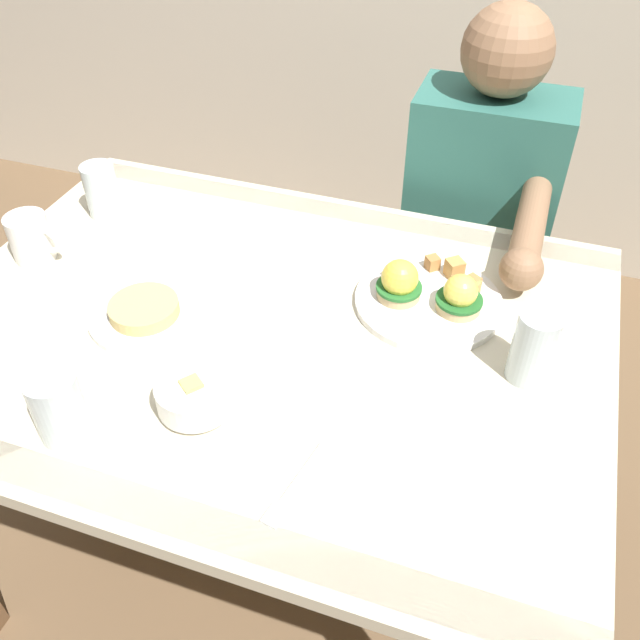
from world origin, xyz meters
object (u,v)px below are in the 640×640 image
(eggs_benedict_plate, at_px, (428,295))
(water_glass_near, at_px, (102,194))
(coffee_mug, at_px, (31,237))
(fork, at_px, (293,489))
(fruit_bowl, at_px, (195,396))
(water_glass_extra, at_px, (59,409))
(water_glass_far, at_px, (533,351))
(diner_person, at_px, (477,222))
(dining_table, at_px, (267,366))
(side_plate, at_px, (145,313))

(eggs_benedict_plate, xyz_separation_m, water_glass_near, (-0.73, 0.08, 0.03))
(coffee_mug, relative_size, fork, 0.71)
(fruit_bowl, bearing_deg, water_glass_extra, -146.76)
(water_glass_far, xyz_separation_m, water_glass_extra, (-0.64, -0.35, -0.00))
(coffee_mug, bearing_deg, fork, -27.10)
(coffee_mug, bearing_deg, fruit_bowl, -27.93)
(eggs_benedict_plate, distance_m, diner_person, 0.47)
(coffee_mug, distance_m, water_glass_far, 0.96)
(dining_table, xyz_separation_m, coffee_mug, (-0.51, 0.04, 0.16))
(diner_person, bearing_deg, water_glass_extra, -117.47)
(water_glass_near, distance_m, side_plate, 0.38)
(coffee_mug, height_order, water_glass_far, water_glass_far)
(fork, distance_m, water_glass_far, 0.44)
(diner_person, bearing_deg, water_glass_near, -153.75)
(diner_person, bearing_deg, fruit_bowl, -111.28)
(water_glass_far, height_order, side_plate, water_glass_far)
(fork, xyz_separation_m, water_glass_near, (-0.64, 0.53, 0.05))
(coffee_mug, distance_m, diner_person, 0.99)
(dining_table, xyz_separation_m, side_plate, (-0.21, -0.06, 0.12))
(water_glass_extra, bearing_deg, coffee_mug, 131.57)
(diner_person, bearing_deg, eggs_benedict_plate, -94.18)
(fork, bearing_deg, water_glass_far, 49.62)
(water_glass_far, height_order, water_glass_extra, water_glass_far)
(fruit_bowl, distance_m, diner_person, 0.89)
(water_glass_near, bearing_deg, water_glass_extra, -63.04)
(fruit_bowl, bearing_deg, side_plate, 138.44)
(eggs_benedict_plate, relative_size, water_glass_near, 2.34)
(coffee_mug, relative_size, diner_person, 0.10)
(dining_table, xyz_separation_m, water_glass_near, (-0.46, 0.23, 0.16))
(water_glass_far, relative_size, water_glass_extra, 1.11)
(side_plate, height_order, diner_person, diner_person)
(fork, relative_size, side_plate, 0.78)
(water_glass_extra, xyz_separation_m, side_plate, (-0.02, 0.27, -0.04))
(water_glass_near, height_order, side_plate, water_glass_near)
(coffee_mug, distance_m, water_glass_extra, 0.48)
(water_glass_far, xyz_separation_m, diner_person, (-0.16, 0.58, -0.15))
(water_glass_extra, bearing_deg, fork, 2.43)
(eggs_benedict_plate, relative_size, coffee_mug, 2.43)
(coffee_mug, bearing_deg, water_glass_extra, -48.43)
(fruit_bowl, distance_m, water_glass_extra, 0.20)
(eggs_benedict_plate, bearing_deg, coffee_mug, -171.96)
(water_glass_near, xyz_separation_m, water_glass_far, (0.92, -0.20, 0.01))
(eggs_benedict_plate, bearing_deg, water_glass_far, -33.01)
(water_glass_near, xyz_separation_m, side_plate, (0.26, -0.28, -0.04))
(coffee_mug, xyz_separation_m, fork, (0.68, -0.35, -0.05))
(fruit_bowl, distance_m, water_glass_near, 0.63)
(fork, xyz_separation_m, side_plate, (-0.38, 0.25, 0.01))
(dining_table, relative_size, fruit_bowl, 10.00)
(dining_table, relative_size, coffee_mug, 10.79)
(water_glass_near, bearing_deg, fruit_bowl, -45.11)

